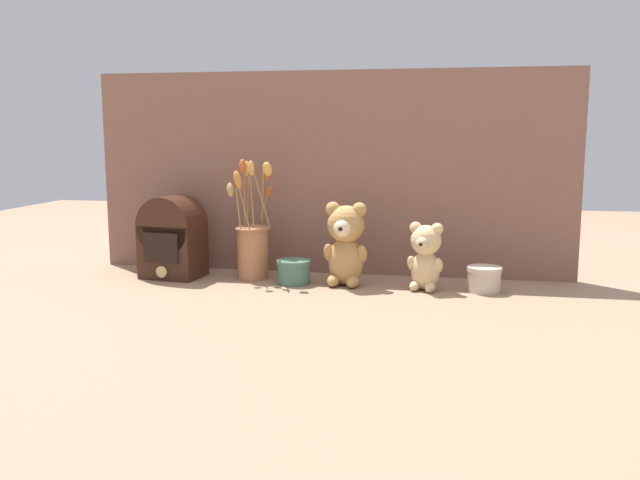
# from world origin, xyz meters

# --- Properties ---
(ground_plane) EXTENTS (4.00, 4.00, 0.00)m
(ground_plane) POSITION_xyz_m (0.00, 0.00, 0.00)
(ground_plane) COLOR #8E7056
(backdrop_wall) EXTENTS (1.41, 0.02, 0.59)m
(backdrop_wall) POSITION_xyz_m (0.00, 0.17, 0.29)
(backdrop_wall) COLOR #845B4C
(backdrop_wall) RESTS_ON ground
(teddy_bear_large) EXTENTS (0.12, 0.12, 0.23)m
(teddy_bear_large) POSITION_xyz_m (0.07, 0.01, 0.12)
(teddy_bear_large) COLOR tan
(teddy_bear_large) RESTS_ON ground
(teddy_bear_medium) EXTENTS (0.10, 0.09, 0.18)m
(teddy_bear_medium) POSITION_xyz_m (0.29, -0.01, 0.09)
(teddy_bear_medium) COLOR #DBBC84
(teddy_bear_medium) RESTS_ON ground
(flower_vase) EXTENTS (0.15, 0.14, 0.34)m
(flower_vase) POSITION_xyz_m (-0.20, 0.04, 0.10)
(flower_vase) COLOR #AD7047
(flower_vase) RESTS_ON ground
(vintage_radio) EXTENTS (0.18, 0.14, 0.24)m
(vintage_radio) POSITION_xyz_m (-0.43, 0.02, 0.12)
(vintage_radio) COLOR #381E14
(vintage_radio) RESTS_ON ground
(decorative_tin_tall) EXTENTS (0.09, 0.09, 0.07)m
(decorative_tin_tall) POSITION_xyz_m (0.44, -0.00, 0.03)
(decorative_tin_tall) COLOR beige
(decorative_tin_tall) RESTS_ON ground
(decorative_tin_short) EXTENTS (0.09, 0.09, 0.07)m
(decorative_tin_short) POSITION_xyz_m (-0.07, 0.00, 0.03)
(decorative_tin_short) COLOR #47705B
(decorative_tin_short) RESTS_ON ground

